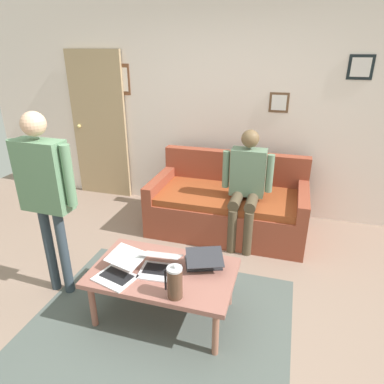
{
  "coord_description": "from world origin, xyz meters",
  "views": [
    {
      "loc": [
        -0.84,
        2.14,
        2.09
      ],
      "look_at": [
        0.01,
        -0.73,
        0.8
      ],
      "focal_mm": 31.92,
      "sensor_mm": 36.0,
      "label": 1
    }
  ],
  "objects_px": {
    "laptop_left": "(204,261)",
    "french_press": "(175,282)",
    "coffee_table": "(163,275)",
    "laptop_right": "(119,270)",
    "laptop_center": "(160,266)",
    "person_standing": "(45,185)",
    "person_seated": "(246,182)",
    "couch": "(228,206)",
    "interior_door": "(99,127)"
  },
  "relations": [
    {
      "from": "person_standing",
      "to": "laptop_right",
      "type": "bearing_deg",
      "value": 165.66
    },
    {
      "from": "couch",
      "to": "coffee_table",
      "type": "bearing_deg",
      "value": 82.2
    },
    {
      "from": "interior_door",
      "to": "french_press",
      "type": "bearing_deg",
      "value": 129.03
    },
    {
      "from": "person_standing",
      "to": "person_seated",
      "type": "bearing_deg",
      "value": -137.28
    },
    {
      "from": "laptop_left",
      "to": "french_press",
      "type": "relative_size",
      "value": 1.39
    },
    {
      "from": "interior_door",
      "to": "person_standing",
      "type": "distance_m",
      "value": 2.27
    },
    {
      "from": "couch",
      "to": "person_standing",
      "type": "height_order",
      "value": "person_standing"
    },
    {
      "from": "interior_door",
      "to": "laptop_right",
      "type": "xyz_separation_m",
      "value": [
        -1.47,
        2.32,
        -0.54
      ]
    },
    {
      "from": "coffee_table",
      "to": "person_seated",
      "type": "relative_size",
      "value": 0.89
    },
    {
      "from": "laptop_center",
      "to": "interior_door",
      "type": "bearing_deg",
      "value": -51.04
    },
    {
      "from": "coffee_table",
      "to": "laptop_left",
      "type": "bearing_deg",
      "value": -151.44
    },
    {
      "from": "french_press",
      "to": "interior_door",
      "type": "bearing_deg",
      "value": -50.97
    },
    {
      "from": "laptop_left",
      "to": "person_seated",
      "type": "xyz_separation_m",
      "value": [
        -0.15,
        -1.22,
        0.24
      ]
    },
    {
      "from": "couch",
      "to": "person_seated",
      "type": "distance_m",
      "value": 0.53
    },
    {
      "from": "person_seated",
      "to": "coffee_table",
      "type": "bearing_deg",
      "value": 72.06
    },
    {
      "from": "laptop_center",
      "to": "person_seated",
      "type": "xyz_separation_m",
      "value": [
        -0.47,
        -1.39,
        0.24
      ]
    },
    {
      "from": "couch",
      "to": "person_seated",
      "type": "relative_size",
      "value": 1.41
    },
    {
      "from": "laptop_center",
      "to": "laptop_right",
      "type": "distance_m",
      "value": 0.32
    },
    {
      "from": "laptop_left",
      "to": "laptop_right",
      "type": "distance_m",
      "value": 0.67
    },
    {
      "from": "coffee_table",
      "to": "person_seated",
      "type": "bearing_deg",
      "value": -107.94
    },
    {
      "from": "laptop_center",
      "to": "person_seated",
      "type": "relative_size",
      "value": 0.26
    },
    {
      "from": "couch",
      "to": "french_press",
      "type": "height_order",
      "value": "couch"
    },
    {
      "from": "laptop_center",
      "to": "coffee_table",
      "type": "bearing_deg",
      "value": -170.69
    },
    {
      "from": "interior_door",
      "to": "laptop_right",
      "type": "relative_size",
      "value": 4.8
    },
    {
      "from": "french_press",
      "to": "couch",
      "type": "bearing_deg",
      "value": -90.89
    },
    {
      "from": "person_seated",
      "to": "laptop_right",
      "type": "bearing_deg",
      "value": 63.86
    },
    {
      "from": "person_standing",
      "to": "person_seated",
      "type": "xyz_separation_m",
      "value": [
        -1.46,
        -1.35,
        -0.32
      ]
    },
    {
      "from": "couch",
      "to": "laptop_center",
      "type": "height_order",
      "value": "couch"
    },
    {
      "from": "laptop_left",
      "to": "laptop_right",
      "type": "xyz_separation_m",
      "value": [
        0.6,
        0.31,
        0.0
      ]
    },
    {
      "from": "couch",
      "to": "person_standing",
      "type": "xyz_separation_m",
      "value": [
        1.24,
        1.58,
        0.75
      ]
    },
    {
      "from": "couch",
      "to": "laptop_center",
      "type": "relative_size",
      "value": 5.38
    },
    {
      "from": "interior_door",
      "to": "coffee_table",
      "type": "height_order",
      "value": "interior_door"
    },
    {
      "from": "laptop_left",
      "to": "french_press",
      "type": "bearing_deg",
      "value": 76.4
    },
    {
      "from": "french_press",
      "to": "person_standing",
      "type": "relative_size",
      "value": 0.17
    },
    {
      "from": "coffee_table",
      "to": "person_standing",
      "type": "height_order",
      "value": "person_standing"
    },
    {
      "from": "laptop_center",
      "to": "laptop_right",
      "type": "xyz_separation_m",
      "value": [
        0.28,
        0.15,
        0.0
      ]
    },
    {
      "from": "person_seated",
      "to": "person_standing",
      "type": "bearing_deg",
      "value": 42.72
    },
    {
      "from": "laptop_left",
      "to": "interior_door",
      "type": "bearing_deg",
      "value": -44.13
    },
    {
      "from": "couch",
      "to": "laptop_left",
      "type": "bearing_deg",
      "value": 92.85
    },
    {
      "from": "couch",
      "to": "laptop_center",
      "type": "distance_m",
      "value": 1.64
    },
    {
      "from": "laptop_center",
      "to": "person_seated",
      "type": "height_order",
      "value": "person_seated"
    },
    {
      "from": "interior_door",
      "to": "person_seated",
      "type": "xyz_separation_m",
      "value": [
        -2.22,
        0.78,
        -0.3
      ]
    },
    {
      "from": "laptop_center",
      "to": "french_press",
      "type": "xyz_separation_m",
      "value": [
        -0.21,
        0.26,
        0.08
      ]
    },
    {
      "from": "interior_door",
      "to": "person_standing",
      "type": "bearing_deg",
      "value": 109.57
    },
    {
      "from": "couch",
      "to": "laptop_right",
      "type": "relative_size",
      "value": 4.23
    },
    {
      "from": "couch",
      "to": "laptop_left",
      "type": "distance_m",
      "value": 1.46
    },
    {
      "from": "laptop_left",
      "to": "person_standing",
      "type": "bearing_deg",
      "value": 5.61
    },
    {
      "from": "coffee_table",
      "to": "french_press",
      "type": "relative_size",
      "value": 4.17
    },
    {
      "from": "interior_door",
      "to": "person_standing",
      "type": "xyz_separation_m",
      "value": [
        -0.76,
        2.13,
        0.03
      ]
    },
    {
      "from": "coffee_table",
      "to": "person_standing",
      "type": "relative_size",
      "value": 0.7
    }
  ]
}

